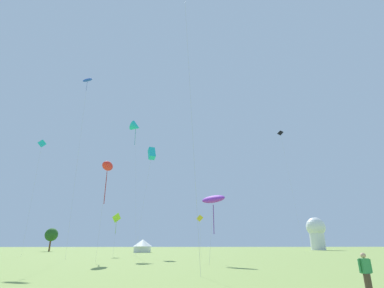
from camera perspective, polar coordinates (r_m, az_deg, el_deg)
The scene contains 13 objects.
kite_yellow_diamond at distance 53.52m, azimuth 1.56°, elevation -14.64°, with size 1.25×1.11×7.10m.
kite_cyan_diamond at distance 61.96m, azimuth -27.75°, elevation -0.57°, with size 1.45×1.10×21.10m.
kite_black_diamond at distance 71.21m, azimuth 17.35°, elevation 1.06°, with size 2.69×1.43×27.84m.
kite_purple_parafoil at distance 34.35m, azimuth 4.23°, elevation -10.90°, with size 3.33×4.08×7.66m.
kite_cyan_box at distance 58.62m, azimuth -8.01°, elevation -1.88°, with size 2.96×2.39×20.68m.
kite_red_parafoil at distance 41.66m, azimuth -16.41°, elevation -4.25°, with size 1.56×3.95×13.00m.
kite_lime_diamond at distance 54.62m, azimuth -14.75°, elevation -14.15°, with size 1.29×2.45×7.35m.
kite_cyan_delta at distance 62.20m, azimuth -11.10°, elevation 3.38°, with size 3.15×2.50×26.92m.
kite_blue_parafoil at distance 53.62m, azimuth -20.05°, elevation 11.69°, with size 2.15×2.22×29.06m.
person_spectator at distance 15.27m, azimuth 31.36°, elevation -21.31°, with size 0.57×0.31×1.73m.
festival_tent_left at distance 77.78m, azimuth -9.77°, elevation -19.19°, with size 4.79×4.79×3.11m.
observatory_dome at distance 112.32m, azimuth 23.45°, elevation -15.68°, with size 6.40×6.40×10.80m.
tree_distant_left at distance 95.93m, azimuth -26.14°, elevation -15.88°, with size 3.60×3.60×6.34m.
Camera 1 is at (-1.83, -4.74, 2.10)m, focal length 26.86 mm.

